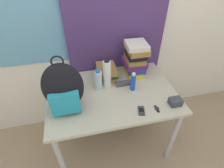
{
  "coord_description": "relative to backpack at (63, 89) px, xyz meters",
  "views": [
    {
      "loc": [
        -0.28,
        -0.79,
        1.86
      ],
      "look_at": [
        0.0,
        0.4,
        0.87
      ],
      "focal_mm": 28.0,
      "sensor_mm": 36.0,
      "label": 1
    }
  ],
  "objects": [
    {
      "name": "wall_back",
      "position": [
        0.41,
        0.6,
        0.27
      ],
      "size": [
        6.0,
        0.06,
        2.5
      ],
      "color": "silver",
      "rests_on": "ground_plane"
    },
    {
      "name": "curtain_blue",
      "position": [
        0.56,
        0.55,
        0.27
      ],
      "size": [
        1.01,
        0.04,
        2.5
      ],
      "color": "#4C336B",
      "rests_on": "ground_plane"
    },
    {
      "name": "desk",
      "position": [
        0.41,
        0.11,
        -0.31
      ],
      "size": [
        1.19,
        0.81,
        0.77
      ],
      "color": "#B7B299",
      "rests_on": "ground_plane"
    },
    {
      "name": "backpack",
      "position": [
        0.0,
        0.0,
        0.0
      ],
      "size": [
        0.32,
        0.19,
        0.5
      ],
      "color": "black",
      "rests_on": "desk"
    },
    {
      "name": "book_stack_left",
      "position": [
        0.42,
        0.36,
        -0.15
      ],
      "size": [
        0.23,
        0.28,
        0.12
      ],
      "color": "olive",
      "rests_on": "desk"
    },
    {
      "name": "book_stack_center",
      "position": [
        0.71,
        0.36,
        -0.03
      ],
      "size": [
        0.23,
        0.26,
        0.35
      ],
      "color": "yellow",
      "rests_on": "desk"
    },
    {
      "name": "water_bottle",
      "position": [
        0.3,
        0.2,
        -0.11
      ],
      "size": [
        0.07,
        0.07,
        0.21
      ],
      "color": "silver",
      "rests_on": "desk"
    },
    {
      "name": "sports_bottle",
      "position": [
        0.39,
        0.22,
        -0.07
      ],
      "size": [
        0.08,
        0.08,
        0.29
      ],
      "color": "white",
      "rests_on": "desk"
    },
    {
      "name": "sunscreen_bottle",
      "position": [
        0.61,
        0.11,
        -0.13
      ],
      "size": [
        0.05,
        0.05,
        0.19
      ],
      "color": "blue",
      "rests_on": "desk"
    },
    {
      "name": "cell_phone",
      "position": [
        0.6,
        -0.18,
        -0.2
      ],
      "size": [
        0.07,
        0.1,
        0.02
      ],
      "color": "#2D2D33",
      "rests_on": "desk"
    },
    {
      "name": "sunglasses_case",
      "position": [
        0.55,
        0.19,
        -0.2
      ],
      "size": [
        0.15,
        0.06,
        0.04
      ],
      "color": "#47474C",
      "rests_on": "desk"
    },
    {
      "name": "camera_pouch",
      "position": [
        0.91,
        -0.17,
        -0.18
      ],
      "size": [
        0.1,
        0.08,
        0.06
      ],
      "color": "#383D47",
      "rests_on": "desk"
    },
    {
      "name": "wristwatch",
      "position": [
        0.74,
        -0.18,
        -0.21
      ],
      "size": [
        0.04,
        0.08,
        0.01
      ],
      "color": "black",
      "rests_on": "desk"
    }
  ]
}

